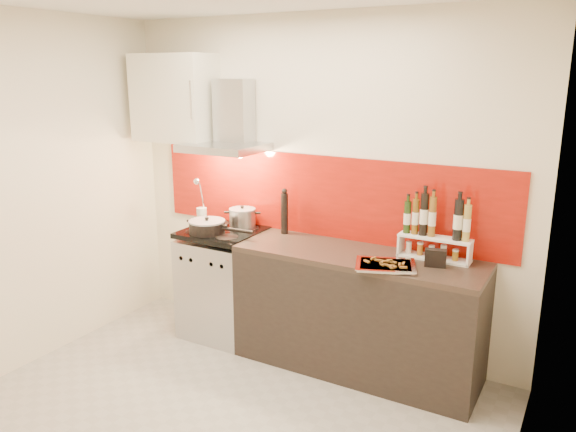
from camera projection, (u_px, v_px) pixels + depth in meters
The scene contains 16 objects.
floor at pixel (214, 424), 3.56m from camera, with size 3.40×3.40×0.00m, color #9E9991.
back_wall at pixel (316, 185), 4.41m from camera, with size 3.40×0.02×2.60m, color silver.
left_wall at pixel (18, 195), 4.04m from camera, with size 0.02×2.80×2.60m, color silver.
right_wall at pixel (522, 279), 2.42m from camera, with size 0.02×2.80×2.60m, color silver.
backsplash at pixel (321, 196), 4.40m from camera, with size 3.00×0.02×0.64m, color maroon.
range_stove at pixel (224, 284), 4.70m from camera, with size 0.60×0.60×0.91m.
counter at pixel (357, 312), 4.13m from camera, with size 1.80×0.60×0.90m.
range_hood at pixel (230, 126), 4.50m from camera, with size 0.62×0.50×0.61m.
upper_cabinet at pixel (175, 98), 4.70m from camera, with size 0.70×0.35×0.72m, color silver.
stock_pot at pixel (242, 218), 4.64m from camera, with size 0.22×0.22×0.19m.
saute_pan at pixel (208, 227), 4.49m from camera, with size 0.57×0.29×0.14m.
utensil_jar at pixel (201, 210), 4.76m from camera, with size 0.09×0.13×0.41m.
pepper_mill at pixel (284, 212), 4.48m from camera, with size 0.06×0.06×0.37m.
step_shelf at pixel (435, 231), 3.86m from camera, with size 0.50×0.14×0.46m.
caddy_box at pixel (435, 258), 3.74m from camera, with size 0.14×0.06×0.12m, color black.
baking_tray at pixel (386, 265), 3.74m from camera, with size 0.47×0.42×0.03m.
Camera 1 is at (1.94, -2.48, 2.17)m, focal length 35.00 mm.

